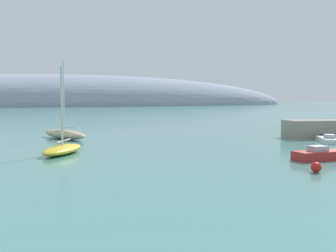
% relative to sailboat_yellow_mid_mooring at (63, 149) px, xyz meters
% --- Properties ---
extents(distant_ridge, '(275.06, 63.58, 35.24)m').
position_rel_sailboat_yellow_mid_mooring_xyz_m(distant_ridge, '(41.41, 199.54, -0.45)').
color(distant_ridge, '#8E99AD').
rests_on(distant_ridge, ground).
extents(sailboat_yellow_mid_mooring, '(5.14, 6.35, 7.36)m').
position_rel_sailboat_yellow_mid_mooring_xyz_m(sailboat_yellow_mid_mooring, '(0.00, 0.00, 0.00)').
color(sailboat_yellow_mid_mooring, yellow).
rests_on(sailboat_yellow_mid_mooring, water).
extents(sailboat_sand_outer_mooring, '(4.65, 8.54, 8.96)m').
position_rel_sailboat_yellow_mid_mooring_xyz_m(sailboat_sand_outer_mooring, '(2.20, 12.75, 0.12)').
color(sailboat_sand_outer_mooring, '#C6B284').
rests_on(sailboat_sand_outer_mooring, water).
extents(motorboat_white_foreground, '(3.84, 4.99, 0.90)m').
position_rel_sailboat_yellow_mid_mooring_xyz_m(motorboat_white_foreground, '(27.31, -2.06, -0.15)').
color(motorboat_white_foreground, white).
rests_on(motorboat_white_foreground, water).
extents(motorboat_red_alongside_breakwater, '(5.82, 1.95, 1.10)m').
position_rel_sailboat_yellow_mid_mooring_xyz_m(motorboat_red_alongside_breakwater, '(18.06, -11.23, -0.06)').
color(motorboat_red_alongside_breakwater, red).
rests_on(motorboat_red_alongside_breakwater, water).
extents(mooring_buoy_red, '(0.66, 0.66, 0.66)m').
position_rel_sailboat_yellow_mid_mooring_xyz_m(mooring_buoy_red, '(13.44, -15.11, -0.12)').
color(mooring_buoy_red, red).
rests_on(mooring_buoy_red, water).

